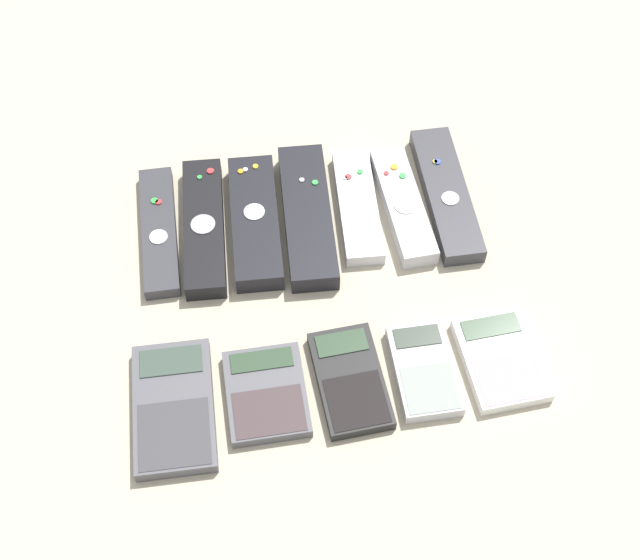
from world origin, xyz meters
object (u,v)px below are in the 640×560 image
(remote_6, at_px, (446,194))
(calculator_3, at_px, (424,370))
(remote_1, at_px, (204,227))
(remote_5, at_px, (403,205))
(calculator_1, at_px, (266,394))
(remote_0, at_px, (159,231))
(remote_4, at_px, (358,206))
(calculator_0, at_px, (174,407))
(calculator_2, at_px, (350,380))
(calculator_4, at_px, (501,360))
(remote_3, at_px, (309,215))
(remote_2, at_px, (255,222))

(remote_6, bearing_deg, calculator_3, -108.44)
(remote_1, xyz_separation_m, remote_5, (0.25, -0.00, -0.00))
(remote_1, height_order, calculator_1, remote_1)
(remote_0, height_order, calculator_3, remote_0)
(calculator_1, bearing_deg, remote_0, 112.88)
(remote_4, relative_size, calculator_0, 1.12)
(calculator_2, height_order, calculator_4, same)
(remote_3, bearing_deg, calculator_1, -106.44)
(calculator_0, bearing_deg, calculator_3, 1.91)
(remote_2, xyz_separation_m, calculator_2, (0.08, -0.23, -0.01))
(remote_2, relative_size, calculator_2, 1.47)
(remote_4, relative_size, calculator_1, 1.58)
(remote_5, distance_m, remote_6, 0.06)
(calculator_0, bearing_deg, remote_3, 53.38)
(remote_2, relative_size, remote_6, 0.94)
(remote_2, height_order, calculator_0, remote_2)
(calculator_0, bearing_deg, calculator_1, 2.33)
(calculator_3, bearing_deg, remote_0, 139.52)
(remote_4, height_order, calculator_2, remote_4)
(remote_0, distance_m, remote_4, 0.25)
(remote_0, relative_size, remote_6, 0.92)
(remote_4, relative_size, remote_5, 0.98)
(remote_3, xyz_separation_m, calculator_2, (0.01, -0.23, -0.01))
(calculator_4, bearing_deg, remote_6, 88.17)
(calculator_1, relative_size, calculator_2, 0.84)
(remote_1, xyz_separation_m, calculator_3, (0.22, -0.24, -0.00))
(remote_2, bearing_deg, remote_0, 179.21)
(remote_5, distance_m, calculator_2, 0.25)
(remote_3, height_order, calculator_2, remote_3)
(calculator_2, distance_m, calculator_3, 0.08)
(calculator_2, bearing_deg, remote_4, 74.68)
(remote_0, height_order, remote_1, remote_1)
(remote_4, height_order, remote_6, remote_6)
(remote_1, relative_size, remote_6, 0.97)
(remote_6, height_order, calculator_4, remote_6)
(remote_1, relative_size, remote_5, 1.13)
(remote_4, bearing_deg, calculator_3, -79.23)
(remote_5, distance_m, calculator_1, 0.31)
(remote_3, bearing_deg, remote_0, -179.51)
(remote_6, relative_size, calculator_1, 1.87)
(remote_2, distance_m, remote_4, 0.13)
(remote_0, relative_size, calculator_3, 1.65)
(remote_5, distance_m, calculator_4, 0.24)
(calculator_0, relative_size, calculator_1, 1.40)
(remote_2, xyz_separation_m, remote_5, (0.19, -0.00, -0.00))
(remote_2, relative_size, remote_3, 0.91)
(remote_2, bearing_deg, remote_3, 2.26)
(remote_3, height_order, remote_5, remote_3)
(remote_5, height_order, calculator_4, remote_5)
(remote_6, bearing_deg, calculator_0, -145.39)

